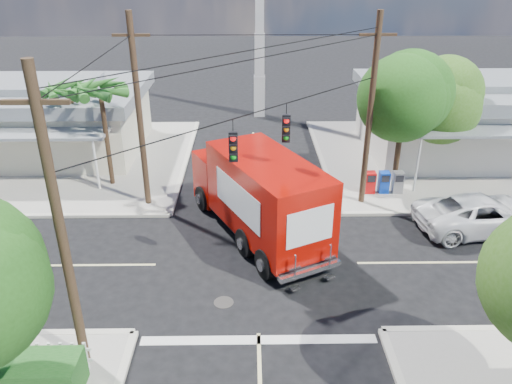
{
  "coord_description": "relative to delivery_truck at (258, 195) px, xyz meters",
  "views": [
    {
      "loc": [
        -0.26,
        -16.55,
        11.11
      ],
      "look_at": [
        0.0,
        2.0,
        2.2
      ],
      "focal_mm": 35.0,
      "sensor_mm": 36.0,
      "label": 1
    }
  ],
  "objects": [
    {
      "name": "building_ne",
      "position": [
        12.4,
        9.66,
        0.4
      ],
      "size": [
        11.8,
        10.2,
        4.5
      ],
      "color": "silver",
      "rests_on": "sidewalk_ne"
    },
    {
      "name": "tree_ne_front",
      "position": [
        7.11,
        4.45,
        2.85
      ],
      "size": [
        4.21,
        4.14,
        6.66
      ],
      "color": "#422D1C",
      "rests_on": "sidewalk_ne"
    },
    {
      "name": "palm_nw_front",
      "position": [
        -7.6,
        5.19,
        3.13
      ],
      "size": [
        3.01,
        3.08,
        5.59
      ],
      "color": "#422D1C",
      "rests_on": "sidewalk_nw"
    },
    {
      "name": "building_nw",
      "position": [
        -12.1,
        10.16,
        0.3
      ],
      "size": [
        10.8,
        10.2,
        4.3
      ],
      "color": "beige",
      "rests_on": "sidewalk_nw"
    },
    {
      "name": "delivery_truck",
      "position": [
        0.0,
        0.0,
        0.0
      ],
      "size": [
        6.17,
        8.92,
        3.77
      ],
      "color": "black",
      "rests_on": "ground"
    },
    {
      "name": "sidewalk_ne",
      "position": [
        10.78,
        8.57,
        -1.85
      ],
      "size": [
        14.12,
        14.12,
        0.14
      ],
      "color": "#9F9A8F",
      "rests_on": "ground"
    },
    {
      "name": "sidewalk_nw",
      "position": [
        -10.98,
        8.57,
        -1.85
      ],
      "size": [
        14.12,
        14.12,
        0.14
      ],
      "color": "#9F9A8F",
      "rests_on": "ground"
    },
    {
      "name": "parked_car",
      "position": [
        9.8,
        0.25,
        -1.11
      ],
      "size": [
        6.1,
        3.47,
        1.61
      ],
      "primitive_type": "imported",
      "rotation": [
        0.0,
        0.0,
        1.72
      ],
      "color": "silver",
      "rests_on": "ground"
    },
    {
      "name": "ground",
      "position": [
        -0.1,
        -2.31,
        -1.92
      ],
      "size": [
        120.0,
        120.0,
        0.0
      ],
      "primitive_type": "plane",
      "color": "black",
      "rests_on": "ground"
    },
    {
      "name": "tree_ne_back",
      "position": [
        9.71,
        6.65,
        2.27
      ],
      "size": [
        3.77,
        3.66,
        5.82
      ],
      "color": "#422D1C",
      "rests_on": "sidewalk_ne"
    },
    {
      "name": "radio_tower",
      "position": [
        0.4,
        17.69,
        3.73
      ],
      "size": [
        0.8,
        0.8,
        17.0
      ],
      "color": "silver",
      "rests_on": "ground"
    },
    {
      "name": "vending_boxes",
      "position": [
        6.4,
        3.89,
        -1.23
      ],
      "size": [
        1.9,
        0.5,
        1.1
      ],
      "color": "red",
      "rests_on": "sidewalk_ne"
    },
    {
      "name": "palm_nw_back",
      "position": [
        -9.6,
        6.69,
        2.76
      ],
      "size": [
        3.01,
        3.08,
        5.19
      ],
      "color": "#422D1C",
      "rests_on": "sidewalk_nw"
    },
    {
      "name": "utility_poles",
      "position": [
        -1.69,
        -0.7,
        2.76
      ],
      "size": [
        12.0,
        10.68,
        9.0
      ],
      "color": "#473321",
      "rests_on": "ground"
    },
    {
      "name": "road_markings",
      "position": [
        -0.1,
        -3.78,
        -1.91
      ],
      "size": [
        32.0,
        32.0,
        0.01
      ],
      "color": "beige",
      "rests_on": "ground"
    }
  ]
}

